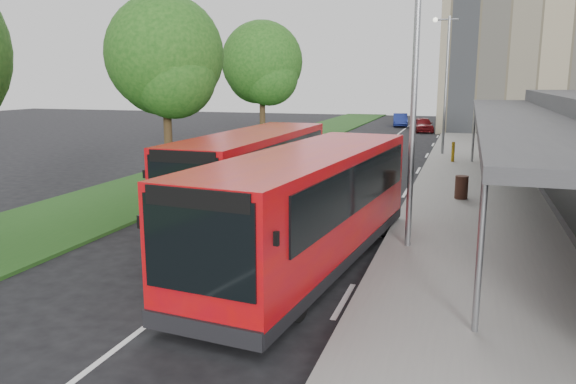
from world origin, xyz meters
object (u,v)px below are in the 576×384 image
(lamp_post_far, at_px, (445,77))
(car_near, at_px, (423,125))
(lamp_post_near, at_px, (412,74))
(tree_far, at_px, (262,67))
(litter_bin, at_px, (461,187))
(bollard, at_px, (453,152))
(bus_second, at_px, (253,172))
(car_far, at_px, (400,120))
(bus_main, at_px, (309,207))
(tree_mid, at_px, (165,63))

(lamp_post_far, height_order, car_near, lamp_post_far)
(lamp_post_near, distance_m, lamp_post_far, 20.00)
(lamp_post_near, bearing_deg, tree_far, 120.29)
(litter_bin, xyz_separation_m, bollard, (-0.59, 9.92, 0.11))
(lamp_post_near, xyz_separation_m, bus_second, (-5.52, 2.91, -3.30))
(bollard, distance_m, car_far, 25.02)
(lamp_post_far, height_order, bollard, lamp_post_far)
(litter_bin, distance_m, bollard, 9.94)
(tree_far, distance_m, bus_main, 23.11)
(bollard, bearing_deg, bus_second, -114.55)
(tree_mid, bearing_deg, lamp_post_near, -32.36)
(tree_mid, distance_m, tree_far, 12.00)
(lamp_post_far, height_order, litter_bin, lamp_post_far)
(lamp_post_far, bearing_deg, litter_bin, -84.11)
(bus_second, xyz_separation_m, bollard, (6.30, 13.78, -0.73))
(car_near, height_order, car_far, car_near)
(tree_far, height_order, litter_bin, tree_far)
(lamp_post_far, distance_m, bus_main, 22.25)
(lamp_post_near, relative_size, car_near, 2.10)
(bollard, bearing_deg, lamp_post_far, 103.19)
(bus_main, bearing_deg, bus_second, 130.86)
(lamp_post_near, bearing_deg, bus_second, 152.22)
(tree_far, height_order, lamp_post_far, tree_far)
(lamp_post_near, xyz_separation_m, bollard, (0.77, 16.69, -4.03))
(bus_second, distance_m, bollard, 15.17)
(bus_second, height_order, bollard, bus_second)
(bus_second, xyz_separation_m, litter_bin, (6.89, 3.86, -0.84))
(car_near, bearing_deg, bollard, -93.09)
(tree_mid, height_order, lamp_post_far, same)
(litter_bin, relative_size, car_near, 0.23)
(tree_far, height_order, lamp_post_near, tree_far)
(tree_mid, relative_size, lamp_post_near, 1.02)
(tree_mid, distance_m, litter_bin, 13.34)
(tree_mid, distance_m, car_far, 34.89)
(bus_second, distance_m, car_near, 32.94)
(lamp_post_near, relative_size, bus_second, 0.81)
(lamp_post_far, xyz_separation_m, bollard, (0.77, -3.31, -4.03))
(tree_far, distance_m, car_near, 19.39)
(litter_bin, height_order, car_near, car_near)
(car_near, relative_size, car_far, 0.99)
(tree_mid, distance_m, bus_main, 13.22)
(car_near, bearing_deg, lamp_post_near, -98.60)
(lamp_post_near, bearing_deg, tree_mid, 147.64)
(bus_second, relative_size, litter_bin, 11.36)
(lamp_post_near, xyz_separation_m, litter_bin, (1.36, 6.77, -4.13))
(tree_mid, height_order, litter_bin, tree_mid)
(lamp_post_near, height_order, bus_main, lamp_post_near)
(car_far, bearing_deg, bollard, -85.08)
(lamp_post_near, bearing_deg, litter_bin, 78.61)
(bus_second, height_order, car_far, bus_second)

